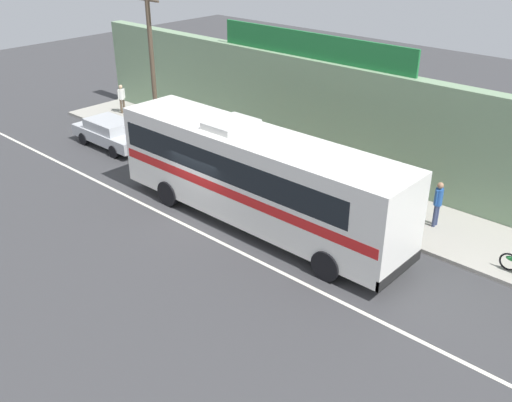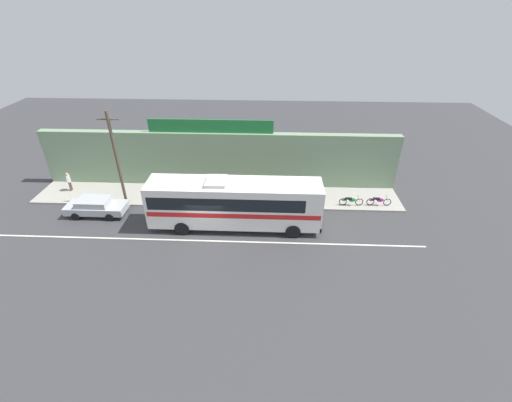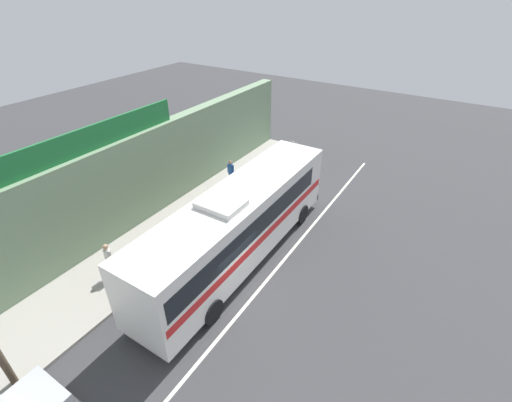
{
  "view_description": "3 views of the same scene",
  "coord_description": "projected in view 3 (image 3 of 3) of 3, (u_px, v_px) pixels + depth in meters",
  "views": [
    {
      "loc": [
        14.67,
        -12.89,
        10.48
      ],
      "look_at": [
        2.15,
        0.84,
        1.11
      ],
      "focal_mm": 40.14,
      "sensor_mm": 36.0,
      "label": 1
    },
    {
      "loc": [
        4.35,
        -19.64,
        14.77
      ],
      "look_at": [
        3.45,
        1.12,
        2.13
      ],
      "focal_mm": 24.36,
      "sensor_mm": 36.0,
      "label": 2
    },
    {
      "loc": [
        -8.58,
        -6.43,
        11.27
      ],
      "look_at": [
        4.01,
        1.47,
        1.9
      ],
      "focal_mm": 24.99,
      "sensor_mm": 36.0,
      "label": 3
    }
  ],
  "objects": [
    {
      "name": "ground_plane",
      "position": [
        235.0,
        292.0,
        15.05
      ],
      "size": [
        70.0,
        70.0,
        0.0
      ],
      "primitive_type": "plane",
      "color": "#3A3A3D"
    },
    {
      "name": "storefront_billboard",
      "position": [
        82.0,
        141.0,
        15.13
      ],
      "size": [
        10.23,
        0.12,
        1.1
      ],
      "primitive_type": "cube",
      "color": "#1E7538",
      "rests_on": "storefront_facade"
    },
    {
      "name": "pedestrian_near_shop",
      "position": [
        231.0,
        171.0,
        21.86
      ],
      "size": [
        0.3,
        0.48,
        1.75
      ],
      "color": "navy",
      "rests_on": "sidewalk_slab"
    },
    {
      "name": "intercity_bus",
      "position": [
        238.0,
        222.0,
        15.75
      ],
      "size": [
        12.12,
        2.66,
        3.78
      ],
      "color": "white",
      "rests_on": "ground_plane"
    },
    {
      "name": "sidewalk_slab",
      "position": [
        148.0,
        248.0,
        17.35
      ],
      "size": [
        30.0,
        3.6,
        0.14
      ],
      "primitive_type": "cube",
      "color": "#A8A399",
      "rests_on": "ground_plane"
    },
    {
      "name": "pedestrian_by_curb",
      "position": [
        109.0,
        258.0,
        15.12
      ],
      "size": [
        0.3,
        0.48,
        1.75
      ],
      "color": "navy",
      "rests_on": "sidewalk_slab"
    },
    {
      "name": "storefront_facade",
      "position": [
        108.0,
        195.0,
        17.07
      ],
      "size": [
        30.0,
        0.7,
        4.8
      ],
      "primitive_type": "cube",
      "color": "gray",
      "rests_on": "ground_plane"
    },
    {
      "name": "motorcycle_orange",
      "position": [
        277.0,
        162.0,
        24.34
      ],
      "size": [
        1.91,
        0.56,
        0.94
      ],
      "color": "black",
      "rests_on": "sidewalk_slab"
    },
    {
      "name": "road_center_stripe",
      "position": [
        251.0,
        299.0,
        14.69
      ],
      "size": [
        30.0,
        0.14,
        0.01
      ],
      "primitive_type": "cube",
      "color": "silver",
      "rests_on": "ground_plane"
    },
    {
      "name": "motorcycle_red",
      "position": [
        290.0,
        150.0,
        25.95
      ],
      "size": [
        1.94,
        0.56,
        0.94
      ],
      "color": "black",
      "rests_on": "sidewalk_slab"
    }
  ]
}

